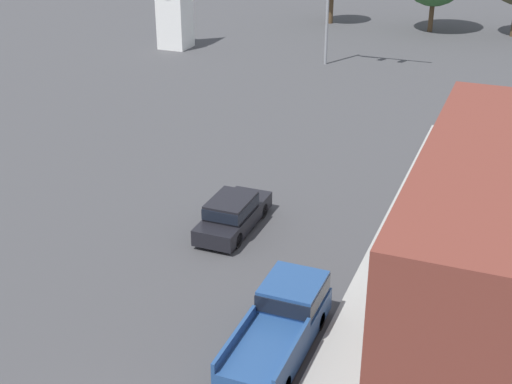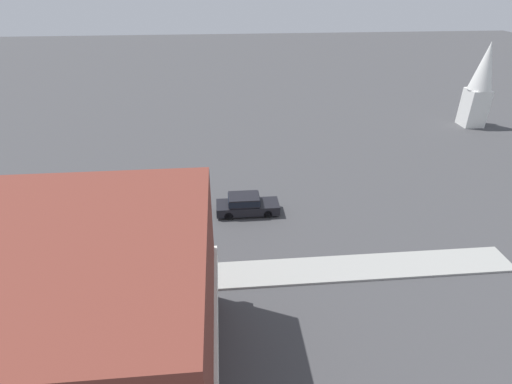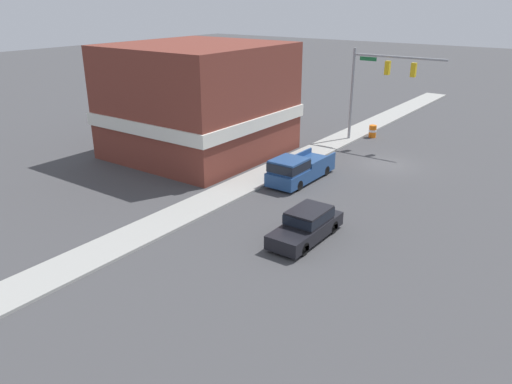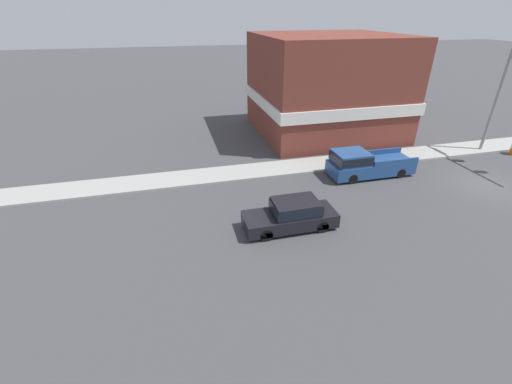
# 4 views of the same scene
# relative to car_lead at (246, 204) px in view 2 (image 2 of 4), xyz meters

# --- Properties ---
(ground_plane) EXTENTS (200.00, 200.00, 0.00)m
(ground_plane) POSITION_rel_car_lead_xyz_m (1.41, -13.73, -0.80)
(ground_plane) COLOR #424244
(sidewalk_curb) EXTENTS (2.40, 60.00, 0.14)m
(sidewalk_curb) POSITION_rel_car_lead_xyz_m (7.11, -13.73, -0.73)
(sidewalk_curb) COLOR #9E9E99
(sidewalk_curb) RESTS_ON ground
(car_lead) EXTENTS (1.77, 4.73, 1.55)m
(car_lead) POSITION_rel_car_lead_xyz_m (0.00, 0.00, 0.00)
(car_lead) COLOR black
(car_lead) RESTS_ON ground
(pickup_truck_parked) EXTENTS (2.00, 5.70, 1.82)m
(pickup_truck_parked) POSITION_rel_car_lead_xyz_m (4.71, -6.74, 0.10)
(pickup_truck_parked) COLOR black
(pickup_truck_parked) RESTS_ON ground
(corner_brick_building) EXTENTS (11.29, 11.86, 8.21)m
(corner_brick_building) POSITION_rel_car_lead_xyz_m (14.30, -8.04, 3.19)
(corner_brick_building) COLOR brown
(corner_brick_building) RESTS_ON ground
(church_steeple) EXTENTS (2.58, 2.58, 9.59)m
(church_steeple) POSITION_rel_car_lead_xyz_m (-17.41, 28.08, 4.22)
(church_steeple) COLOR white
(church_steeple) RESTS_ON ground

